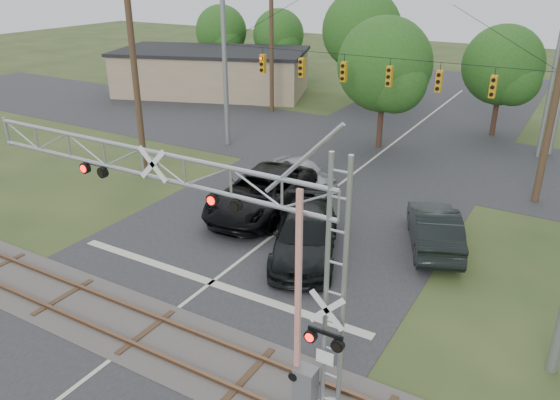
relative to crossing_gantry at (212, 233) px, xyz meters
The scene contains 14 objects.
ground 5.86m from the crossing_gantry, 152.85° to the right, with size 160.00×160.00×0.00m, color #2B3D1C.
road_main 10.07m from the crossing_gantry, 110.93° to the left, with size 14.00×90.00×0.02m, color #242427.
road_cross 23.06m from the crossing_gantry, 98.14° to the left, with size 90.00×12.00×0.02m, color #242427.
railroad_track 5.61m from the crossing_gantry, behind, with size 90.00×3.20×0.17m.
crossing_gantry is the anchor object (origin of this frame).
traffic_signal_span 18.53m from the crossing_gantry, 97.11° to the left, with size 19.34×0.36×11.50m.
pickup_black 12.01m from the crossing_gantry, 115.78° to the left, with size 3.29×7.13×1.98m, color black.
car_dark 8.53m from the crossing_gantry, 98.76° to the left, with size 2.50×6.15×1.78m, color black.
sedan_silver 15.81m from the crossing_gantry, 108.73° to the left, with size 1.69×4.20×1.43m, color #9D9EA4.
suv_dark 12.01m from the crossing_gantry, 73.82° to the left, with size 1.85×5.31×1.75m, color black.
commercial_building 38.42m from the crossing_gantry, 127.00° to the left, with size 18.94×13.97×3.96m.
streetlight 26.50m from the crossing_gantry, 78.45° to the left, with size 2.66×0.28×9.97m.
utility_poles 20.05m from the crossing_gantry, 91.18° to the left, with size 26.47×28.25×14.51m.
treeline 33.64m from the crossing_gantry, 93.66° to the left, with size 54.03×21.42×9.33m.
Camera 1 is at (11.13, -8.41, 11.05)m, focal length 35.00 mm.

